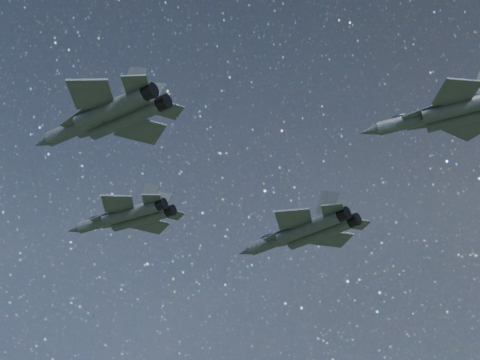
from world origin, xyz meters
The scene contains 4 objects.
jet_lead centered at (-14.60, 1.96, 146.07)m, with size 16.28×11.52×4.13m.
jet_left centered at (2.86, 14.50, 144.73)m, with size 18.82×12.98×4.72m.
jet_right centered at (-0.81, -16.78, 144.14)m, with size 16.16×11.51×4.12m.
jet_slot centered at (24.26, 4.84, 148.24)m, with size 16.26×11.36×4.09m.
Camera 1 is at (34.85, -51.64, 109.04)m, focal length 50.00 mm.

